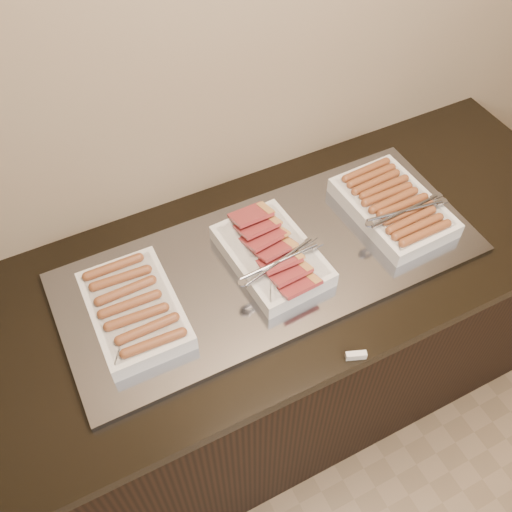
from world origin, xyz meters
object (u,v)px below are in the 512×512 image
Objects in this scene: dish_left at (134,309)px; dish_center at (272,255)px; warming_tray at (271,263)px; dish_right at (394,206)px; counter at (272,343)px.

dish_center is (0.40, -0.00, 0.00)m from dish_left.
dish_center is (-0.00, -0.00, 0.04)m from warming_tray.
dish_right is at bearing -3.69° from dish_center.
dish_center is at bearing -90.70° from warming_tray.
warming_tray is at bearing 85.49° from dish_center.
dish_center is 0.97× the size of dish_right.
warming_tray is 3.30× the size of dish_right.
dish_right is (0.41, 0.00, 0.00)m from dish_center.
counter is at bearing 13.67° from dish_center.
counter is at bearing 0.00° from warming_tray.
counter is 5.82× the size of dish_center.
dish_center reaches higher than warming_tray.
warming_tray is (-0.01, 0.00, 0.46)m from counter.
warming_tray is 0.41m from dish_left.
counter is 6.19× the size of dish_left.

